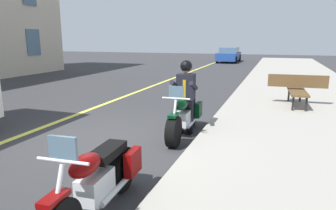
{
  "coord_description": "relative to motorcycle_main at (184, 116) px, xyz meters",
  "views": [
    {
      "loc": [
        5.79,
        3.53,
        2.23
      ],
      "look_at": [
        -0.58,
        1.26,
        0.75
      ],
      "focal_mm": 32.65,
      "sensor_mm": 36.0,
      "label": 1
    }
  ],
  "objects": [
    {
      "name": "bench_sidewalk",
      "position": [
        -3.73,
        2.63,
        0.26
      ],
      "size": [
        1.82,
        1.8,
        0.95
      ],
      "color": "brown",
      "rests_on": "sidewalk_curb"
    },
    {
      "name": "lane_center_stripe",
      "position": [
        0.83,
        -3.57,
        -0.45
      ],
      "size": [
        60.0,
        0.16,
        0.01
      ],
      "primitive_type": "cube",
      "color": "#E5DB4C",
      "rests_on": "ground_plane"
    },
    {
      "name": "ground_plane",
      "position": [
        0.83,
        -1.57,
        -0.45
      ],
      "size": [
        80.0,
        80.0,
        0.0
      ],
      "primitive_type": "plane",
      "color": "#333335"
    },
    {
      "name": "rider_main",
      "position": [
        -0.19,
        -0.01,
        0.58
      ],
      "size": [
        0.64,
        0.56,
        1.74
      ],
      "color": "black",
      "rests_on": "ground_plane"
    },
    {
      "name": "motorcycle_main",
      "position": [
        0.0,
        0.0,
        0.0
      ],
      "size": [
        2.22,
        0.65,
        1.26
      ],
      "color": "black",
      "rests_on": "ground_plane"
    },
    {
      "name": "motorcycle_parked",
      "position": [
        3.56,
        -0.07,
        0.0
      ],
      "size": [
        2.22,
        0.68,
        1.26
      ],
      "color": "black",
      "rests_on": "ground_plane"
    },
    {
      "name": "car_silver",
      "position": [
        -23.42,
        -2.46,
        0.24
      ],
      "size": [
        4.6,
        1.92,
        1.4
      ],
      "color": "navy",
      "rests_on": "ground_plane"
    },
    {
      "name": "sidewalk_curb",
      "position": [
        0.83,
        2.93,
        -0.38
      ],
      "size": [
        60.0,
        5.0,
        0.15
      ],
      "primitive_type": "cube",
      "color": "#9E998E",
      "rests_on": "ground_plane"
    }
  ]
}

